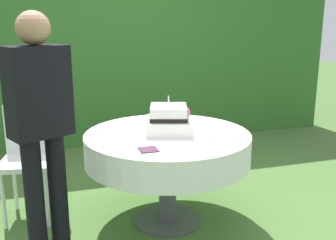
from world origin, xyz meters
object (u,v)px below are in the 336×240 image
Objects in this scene: wedding_cake at (169,120)px; napkin_stack at (148,150)px; standing_person at (41,123)px; serving_plate_left at (210,134)px; garden_chair at (29,150)px; serving_plate_near at (100,133)px; serving_plate_far at (234,137)px; cake_table at (167,148)px.

wedding_cake reaches higher than napkin_stack.
napkin_stack is at bearing -8.46° from standing_person.
garden_chair is (-1.29, 0.60, -0.19)m from serving_plate_left.
wedding_cake is 0.52m from serving_plate_near.
napkin_stack is 1.13m from garden_chair.
garden_chair is (-1.02, 0.44, -0.28)m from wedding_cake.
serving_plate_far is 0.15× the size of garden_chair.
serving_plate_near is at bearing 159.70° from serving_plate_left.
cake_table is 10.37× the size of serving_plate_left.
standing_person is at bearing 179.70° from serving_plate_far.
wedding_cake is 3.18× the size of serving_plate_far.
napkin_stack is at bearing -158.60° from serving_plate_left.
standing_person is (-1.17, -0.11, 0.20)m from serving_plate_left.
wedding_cake is 0.45m from napkin_stack.
serving_plate_left is at bearing 21.40° from napkin_stack.
garden_chair is 0.81m from standing_person.
standing_person is at bearing -136.35° from serving_plate_near.
serving_plate_left is at bearing -20.30° from serving_plate_near.
serving_plate_left is at bearing 141.21° from serving_plate_far.
standing_person reaches higher than cake_table.
serving_plate_left is (-0.14, 0.11, 0.00)m from serving_plate_far.
garden_chair is at bearing 148.93° from serving_plate_near.
wedding_cake is (0.02, 0.02, 0.21)m from cake_table.
garden_chair is at bearing 133.88° from napkin_stack.
serving_plate_far reaches higher than cake_table.
serving_plate_near is at bearing 43.65° from standing_person.
cake_table is at bearing 15.43° from standing_person.
serving_plate_left is at bearing 5.15° from standing_person.
serving_plate_near is 0.60m from standing_person.
standing_person reaches higher than garden_chair.
serving_plate_near is at bearing 156.39° from serving_plate_far.
serving_plate_far is 0.08× the size of standing_person.
serving_plate_left reaches higher than napkin_stack.
serving_plate_left is at bearing -26.55° from cake_table.
serving_plate_near and serving_plate_left have the same top height.
serving_plate_near is 0.82m from serving_plate_left.
garden_chair reaches higher than napkin_stack.
napkin_stack is at bearing -172.17° from serving_plate_far.
napkin_stack is (-0.25, -0.36, -0.09)m from wedding_cake.
garden_chair is (-0.52, 0.32, -0.19)m from serving_plate_near.
wedding_cake is at bearing 146.28° from serving_plate_far.
serving_plate_far is at bearing 7.83° from napkin_stack.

